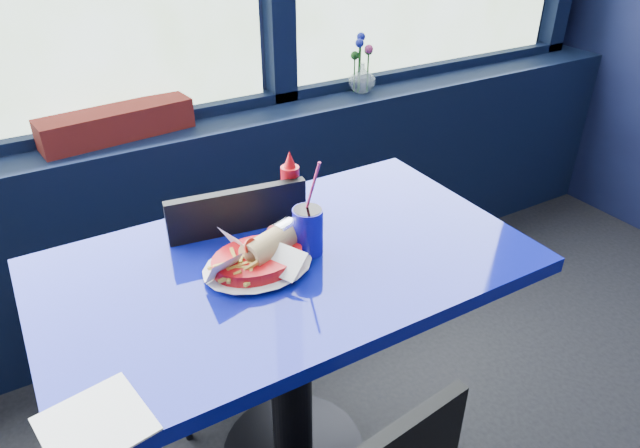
{
  "coord_description": "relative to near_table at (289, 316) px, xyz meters",
  "views": [
    {
      "loc": [
        -0.22,
        0.95,
        1.56
      ],
      "look_at": [
        0.38,
        1.98,
        0.84
      ],
      "focal_mm": 32.0,
      "sensor_mm": 36.0,
      "label": 1
    }
  ],
  "objects": [
    {
      "name": "flower_vase",
      "position": [
        0.81,
        0.87,
        0.3
      ],
      "size": [
        0.14,
        0.15,
        0.24
      ],
      "rotation": [
        0.0,
        0.0,
        -0.31
      ],
      "color": "silver",
      "rests_on": "window_sill"
    },
    {
      "name": "chair_near_back",
      "position": [
        -0.06,
        0.29,
        -0.07
      ],
      "size": [
        0.45,
        0.45,
        0.87
      ],
      "rotation": [
        0.0,
        0.0,
        3.0
      ],
      "color": "black",
      "rests_on": "ground"
    },
    {
      "name": "planter_box",
      "position": [
        -0.19,
        0.88,
        0.28
      ],
      "size": [
        0.52,
        0.19,
        0.1
      ],
      "primitive_type": "cube",
      "rotation": [
        0.0,
        0.0,
        0.11
      ],
      "color": "maroon",
      "rests_on": "window_sill"
    },
    {
      "name": "near_table",
      "position": [
        0.0,
        0.0,
        0.0
      ],
      "size": [
        1.2,
        0.7,
        0.75
      ],
      "color": "black",
      "rests_on": "ground"
    },
    {
      "name": "window_sill",
      "position": [
        -0.3,
        0.87,
        -0.17
      ],
      "size": [
        5.0,
        0.26,
        0.8
      ],
      "primitive_type": "cube",
      "color": "black",
      "rests_on": "ground"
    },
    {
      "name": "napkin",
      "position": [
        -0.52,
        -0.28,
        0.18
      ],
      "size": [
        0.2,
        0.2,
        0.0
      ],
      "primitive_type": "cube",
      "rotation": [
        0.0,
        0.0,
        0.17
      ],
      "color": "white",
      "rests_on": "near_table"
    },
    {
      "name": "ketchup_bottle",
      "position": [
        0.12,
        0.2,
        0.27
      ],
      "size": [
        0.05,
        0.05,
        0.19
      ],
      "color": "red",
      "rests_on": "near_table"
    },
    {
      "name": "food_basket",
      "position": [
        -0.07,
        -0.0,
        0.21
      ],
      "size": [
        0.25,
        0.25,
        0.09
      ],
      "rotation": [
        0.0,
        0.0,
        -0.09
      ],
      "color": "red",
      "rests_on": "near_table"
    },
    {
      "name": "soda_cup",
      "position": [
        0.06,
        0.0,
        0.25
      ],
      "size": [
        0.08,
        0.08,
        0.26
      ],
      "rotation": [
        0.0,
        0.0,
        -0.27
      ],
      "color": "#110D98",
      "rests_on": "near_table"
    }
  ]
}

